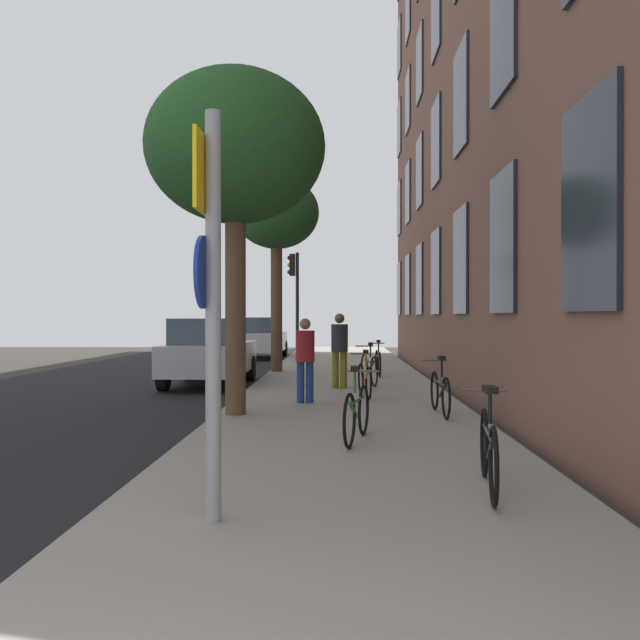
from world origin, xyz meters
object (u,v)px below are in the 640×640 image
at_px(bicycle_4, 369,368).
at_px(bicycle_3, 365,378).
at_px(car_0, 210,351).
at_px(pedestrian_1, 340,345).
at_px(bicycle_0, 489,449).
at_px(bicycle_1, 357,412).
at_px(bicycle_2, 440,392).
at_px(car_1, 262,337).
at_px(tree_near, 235,150).
at_px(sign_post, 210,286).
at_px(bicycle_5, 378,362).
at_px(traffic_light, 295,286).
at_px(pedestrian_0, 305,355).
at_px(tree_far, 276,216).

bearing_deg(bicycle_4, bicycle_3, -94.52).
distance_m(bicycle_4, car_0, 3.90).
distance_m(pedestrian_1, car_0, 3.52).
distance_m(bicycle_3, car_0, 4.83).
relative_size(bicycle_0, bicycle_1, 1.09).
xyz_separation_m(bicycle_2, car_1, (-4.68, 16.42, 0.35)).
bearing_deg(tree_near, sign_post, -83.35).
bearing_deg(bicycle_5, bicycle_4, -98.04).
height_order(traffic_light, bicycle_3, traffic_light).
relative_size(car_0, car_1, 1.00).
bearing_deg(car_0, sign_post, -79.33).
distance_m(bicycle_0, pedestrian_0, 6.57).
relative_size(tree_far, car_1, 1.36).
xyz_separation_m(traffic_light, car_0, (-1.50, -8.65, -1.93)).
xyz_separation_m(tree_near, tree_far, (-0.12, 8.56, 0.19)).
bearing_deg(pedestrian_0, tree_near, -124.68).
relative_size(traffic_light, bicycle_1, 2.43).
relative_size(tree_far, bicycle_4, 3.21).
bearing_deg(pedestrian_1, bicycle_5, 72.49).
bearing_deg(bicycle_0, tree_near, 122.26).
xyz_separation_m(sign_post, bicycle_2, (2.59, 5.78, -1.43)).
height_order(bicycle_1, pedestrian_0, pedestrian_0).
bearing_deg(bicycle_4, tree_far, 123.56).
bearing_deg(sign_post, bicycle_3, 79.75).
height_order(tree_near, bicycle_0, tree_near).
bearing_deg(tree_far, pedestrian_0, -80.67).
height_order(bicycle_3, car_0, car_0).
bearing_deg(bicycle_3, bicycle_4, 85.48).
height_order(bicycle_4, pedestrian_0, pedestrian_0).
height_order(pedestrian_1, car_1, pedestrian_1).
bearing_deg(sign_post, bicycle_5, 81.21).
xyz_separation_m(tree_far, pedestrian_1, (1.78, -4.52, -3.48)).
height_order(bicycle_0, car_1, car_1).
xyz_separation_m(bicycle_0, bicycle_4, (-0.66, 9.60, 0.00)).
height_order(tree_far, bicycle_5, tree_far).
height_order(sign_post, bicycle_5, sign_post).
xyz_separation_m(sign_post, pedestrian_1, (0.99, 9.77, -0.87)).
bearing_deg(bicycle_4, tree_near, -115.72).
relative_size(bicycle_1, pedestrian_0, 1.05).
bearing_deg(bicycle_0, bicycle_1, 115.06).
xyz_separation_m(sign_post, tree_near, (-0.67, 5.73, 2.42)).
relative_size(bicycle_3, bicycle_5, 0.95).
relative_size(tree_far, bicycle_2, 3.23).
bearing_deg(bicycle_0, bicycle_3, 96.73).
bearing_deg(bicycle_5, bicycle_2, -85.37).
bearing_deg(bicycle_5, traffic_light, 110.69).
bearing_deg(bicycle_2, bicycle_0, -93.12).
bearing_deg(car_1, tree_far, -80.69).
xyz_separation_m(sign_post, bicycle_4, (1.67, 10.58, -1.42)).
height_order(tree_far, bicycle_4, tree_far).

